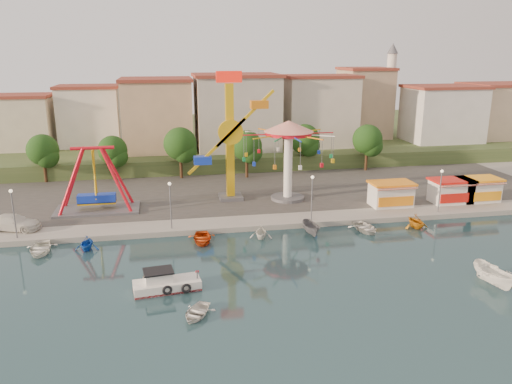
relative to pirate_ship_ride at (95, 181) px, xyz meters
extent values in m
plane|color=#122B33|center=(16.77, -21.09, -4.39)|extent=(200.00, 200.00, 0.00)
cube|color=#9E998E|center=(16.77, 40.91, -4.09)|extent=(200.00, 100.00, 0.60)
cube|color=#4C4944|center=(16.77, 8.91, -3.79)|extent=(90.00, 28.00, 0.01)
cube|color=#384C26|center=(16.77, 45.91, -2.89)|extent=(200.00, 60.00, 3.00)
cube|color=#59595E|center=(0.00, 0.00, -3.64)|extent=(10.00, 5.00, 0.30)
cube|color=#1634C1|center=(0.00, 0.00, -2.19)|extent=(4.50, 1.40, 1.00)
cylinder|color=red|center=(0.00, 0.00, 4.01)|extent=(5.00, 0.40, 0.40)
cube|color=#59595E|center=(16.72, 2.13, -3.54)|extent=(3.00, 3.00, 0.50)
cube|color=gold|center=(16.72, 2.13, 3.71)|extent=(1.00, 1.00, 15.00)
cube|color=#FA1D0D|center=(16.72, 2.13, 12.01)|extent=(3.20, 0.50, 1.40)
cylinder|color=gold|center=(16.72, 1.33, 5.21)|extent=(3.20, 0.50, 3.20)
cube|color=gold|center=(18.55, 1.13, 6.92)|extent=(7.52, 0.35, 7.11)
cube|color=orange|center=(20.37, 1.13, 8.63)|extent=(2.20, 1.20, 1.00)
cylinder|color=#59595E|center=(24.09, 0.56, -3.59)|extent=(4.40, 4.40, 0.40)
cylinder|color=white|center=(24.09, 0.56, 0.71)|extent=(1.10, 1.10, 9.00)
cylinder|color=red|center=(24.09, 0.56, 5.01)|extent=(6.00, 6.00, 0.50)
cone|color=red|center=(24.09, 0.56, 5.91)|extent=(6.40, 6.40, 1.40)
cube|color=white|center=(36.18, -4.59, -2.39)|extent=(5.00, 3.00, 2.80)
cube|color=orange|center=(36.18, -4.59, -0.84)|extent=(5.40, 3.40, 0.25)
cube|color=red|center=(36.18, -6.29, -1.19)|extent=(5.00, 0.77, 0.43)
cube|color=white|center=(44.45, -4.59, -2.39)|extent=(5.00, 3.00, 2.80)
cube|color=red|center=(44.45, -4.59, -0.84)|extent=(5.40, 3.40, 0.25)
cube|color=red|center=(44.45, -6.29, -1.19)|extent=(5.00, 0.77, 0.43)
cube|color=white|center=(48.32, -4.59, -2.39)|extent=(5.00, 3.00, 2.80)
cube|color=#FF9D15|center=(48.32, -4.59, -0.84)|extent=(5.40, 3.40, 0.25)
cube|color=red|center=(48.32, -6.29, -1.19)|extent=(5.00, 0.77, 0.43)
cylinder|color=#59595E|center=(-7.23, -8.09, -1.29)|extent=(0.14, 0.14, 5.00)
cylinder|color=#59595E|center=(8.77, -8.09, -1.29)|extent=(0.14, 0.14, 5.00)
cylinder|color=#59595E|center=(24.77, -8.09, -1.29)|extent=(0.14, 0.14, 5.00)
cylinder|color=#59595E|center=(40.77, -8.09, -1.29)|extent=(0.14, 0.14, 5.00)
cylinder|color=#382314|center=(-9.23, 15.89, -2.00)|extent=(0.44, 0.44, 3.60)
sphere|color=black|center=(-9.23, 15.89, 1.10)|extent=(4.60, 4.60, 4.60)
cylinder|color=#382314|center=(0.77, 15.15, -2.09)|extent=(0.44, 0.44, 3.40)
sphere|color=black|center=(0.77, 15.15, 0.83)|extent=(4.35, 4.35, 4.35)
cylinder|color=#382314|center=(10.77, 14.72, -1.83)|extent=(0.44, 0.44, 3.92)
sphere|color=black|center=(10.77, 14.72, 1.54)|extent=(5.02, 5.02, 5.02)
cylinder|color=#382314|center=(20.77, 13.27, -1.96)|extent=(0.44, 0.44, 3.66)
sphere|color=black|center=(20.77, 13.27, 1.18)|extent=(4.68, 4.68, 4.68)
cylinder|color=#382314|center=(30.77, 16.27, -1.89)|extent=(0.44, 0.44, 3.80)
sphere|color=black|center=(30.77, 16.27, 1.37)|extent=(4.86, 4.86, 4.86)
cylinder|color=#382314|center=(40.77, 14.45, -1.91)|extent=(0.44, 0.44, 3.77)
sphere|color=black|center=(40.77, 14.45, 1.33)|extent=(4.83, 4.83, 4.83)
cube|color=beige|center=(-16.60, 24.98, 4.54)|extent=(9.26, 9.53, 11.87)
cube|color=silver|center=(-4.56, 30.30, 2.92)|extent=(12.33, 9.01, 8.63)
cube|color=tan|center=(8.58, 30.87, 4.22)|extent=(11.95, 9.28, 11.23)
cube|color=beige|center=(22.37, 27.71, 3.20)|extent=(12.59, 10.50, 9.20)
cube|color=beige|center=(35.84, 31.11, 3.22)|extent=(10.75, 9.23, 9.24)
cube|color=tan|center=(49.14, 29.24, 4.21)|extent=(12.77, 10.96, 11.21)
cube|color=silver|center=(60.92, 27.68, 4.78)|extent=(8.23, 8.98, 12.36)
cube|color=beige|center=(72.80, 32.62, 2.99)|extent=(11.59, 10.93, 8.76)
cylinder|color=silver|center=(52.77, 32.91, 6.61)|extent=(1.80, 1.80, 16.00)
cylinder|color=#59595E|center=(52.77, 32.91, 11.61)|extent=(2.80, 2.80, 0.30)
cone|color=#59595E|center=(52.77, 32.91, 15.61)|extent=(2.20, 2.20, 2.00)
cube|color=white|center=(8.08, -21.73, -4.06)|extent=(5.77, 2.77, 1.00)
cube|color=red|center=(8.08, -21.73, -4.31)|extent=(5.77, 2.77, 0.18)
cube|color=white|center=(7.42, -21.62, -3.23)|extent=(2.41, 1.93, 1.00)
cube|color=black|center=(7.42, -21.62, -2.67)|extent=(2.66, 2.17, 0.13)
torus|color=black|center=(8.08, -22.84, -3.89)|extent=(0.86, 0.32, 0.84)
torus|color=black|center=(9.64, -22.78, -3.89)|extent=(0.86, 0.32, 0.84)
imported|color=silver|center=(6.67, -20.61, -4.07)|extent=(2.60, 3.37, 0.64)
imported|color=white|center=(10.20, -26.60, -4.06)|extent=(3.57, 3.95, 0.67)
imported|color=white|center=(35.66, -26.09, -3.50)|extent=(2.24, 4.79, 1.79)
imported|color=silver|center=(-8.20, -5.37, -2.95)|extent=(6.23, 3.89, 1.68)
imported|color=white|center=(-4.30, -11.29, -3.95)|extent=(3.25, 4.40, 0.88)
imported|color=blue|center=(0.20, -11.29, -3.66)|extent=(2.64, 2.99, 1.46)
imported|color=#CC4210|center=(11.85, -11.29, -3.98)|extent=(3.07, 4.17, 0.84)
imported|color=silver|center=(18.21, -11.29, -3.66)|extent=(3.03, 3.30, 1.47)
imported|color=slate|center=(23.81, -11.29, -3.67)|extent=(1.61, 3.81, 1.45)
imported|color=silver|center=(30.13, -11.29, -3.97)|extent=(3.50, 4.49, 0.85)
imported|color=orange|center=(36.21, -11.29, -3.58)|extent=(2.92, 3.30, 1.62)
camera|label=1|loc=(8.48, -60.79, 15.03)|focal=35.00mm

